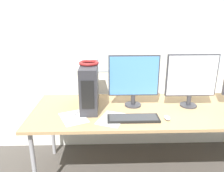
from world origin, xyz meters
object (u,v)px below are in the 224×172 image
at_px(monitor_right_near, 191,78).
at_px(keyboard, 133,118).
at_px(pc_tower, 90,86).
at_px(monitor_main, 134,78).
at_px(mouse, 167,118).
at_px(cell_phone, 72,114).
at_px(headphones, 89,63).

xyz_separation_m(monitor_right_near, keyboard, (-0.61, -0.29, -0.29)).
bearing_deg(pc_tower, keyboard, -36.02).
distance_m(pc_tower, monitor_main, 0.45).
xyz_separation_m(mouse, cell_phone, (-0.87, 0.13, -0.01)).
bearing_deg(mouse, cell_phone, 171.52).
relative_size(pc_tower, keyboard, 1.06).
bearing_deg(keyboard, pc_tower, 143.98).
bearing_deg(pc_tower, cell_phone, -132.93).
bearing_deg(mouse, headphones, 157.12).
height_order(monitor_right_near, keyboard, monitor_right_near).
height_order(keyboard, mouse, mouse).
relative_size(pc_tower, headphones, 2.58).
relative_size(monitor_main, cell_phone, 3.70).
distance_m(monitor_right_near, mouse, 0.51).
height_order(pc_tower, mouse, pc_tower).
bearing_deg(mouse, monitor_right_near, 44.22).
xyz_separation_m(headphones, keyboard, (0.40, -0.29, -0.45)).
distance_m(pc_tower, mouse, 0.80).
relative_size(monitor_main, mouse, 5.96).
bearing_deg(keyboard, headphones, 143.91).
height_order(monitor_right_near, mouse, monitor_right_near).
bearing_deg(pc_tower, monitor_right_near, -0.40).
bearing_deg(cell_phone, headphones, 67.52).
distance_m(keyboard, mouse, 0.31).
height_order(pc_tower, keyboard, pc_tower).
xyz_separation_m(pc_tower, headphones, (0.00, 0.00, 0.24)).
relative_size(pc_tower, cell_phone, 3.46).
xyz_separation_m(monitor_main, mouse, (0.27, -0.32, -0.28)).
distance_m(pc_tower, monitor_right_near, 1.01).
relative_size(headphones, keyboard, 0.41).
xyz_separation_m(headphones, mouse, (0.71, -0.30, -0.44)).
height_order(keyboard, cell_phone, keyboard).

